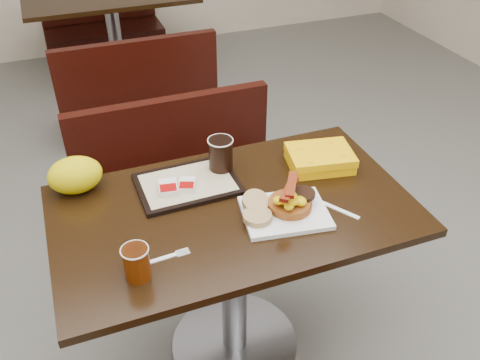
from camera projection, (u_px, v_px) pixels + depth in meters
name	position (u px, v px, depth m)	size (l,w,h in m)	color
floor	(235.00, 345.00, 2.18)	(6.00, 7.00, 0.01)	slate
table_near	(234.00, 284.00, 1.96)	(1.20, 0.70, 0.75)	black
bench_near_n	(184.00, 185.00, 2.50)	(1.00, 0.46, 0.72)	black
table_far	(116.00, 44.00, 3.93)	(1.20, 0.70, 0.75)	black
bench_far_s	(135.00, 83.00, 3.41)	(1.00, 0.46, 0.72)	black
bench_far_n	(102.00, 17.00, 4.47)	(1.00, 0.46, 0.72)	black
platter	(285.00, 213.00, 1.70)	(0.28, 0.21, 0.02)	white
pancake_stack	(290.00, 204.00, 1.70)	(0.14, 0.14, 0.03)	brown
sausage_patty	(303.00, 194.00, 1.71)	(0.08, 0.08, 0.01)	black
scrambled_eggs	(289.00, 199.00, 1.66)	(0.09, 0.08, 0.05)	yellow
bacon_strips	(289.00, 188.00, 1.65)	(0.16, 0.07, 0.01)	#4A0905
muffin_bottom	(257.00, 217.00, 1.66)	(0.09, 0.09, 0.02)	tan
muffin_top	(255.00, 201.00, 1.70)	(0.09, 0.09, 0.02)	tan
coffee_cup_near	(137.00, 263.00, 1.45)	(0.07, 0.07, 0.10)	#7D3104
fork	(159.00, 259.00, 1.53)	(0.15, 0.03, 0.00)	white
knife	(335.00, 208.00, 1.73)	(0.18, 0.01, 0.00)	white
condiment_syrup	(177.00, 202.00, 1.75)	(0.04, 0.03, 0.01)	#AE2B07
condiment_ketchup	(194.00, 197.00, 1.78)	(0.04, 0.03, 0.01)	#8C0504
tray	(188.00, 184.00, 1.83)	(0.35, 0.25, 0.02)	black
hashbrown_sleeve_left	(168.00, 187.00, 1.78)	(0.06, 0.09, 0.02)	silver
hashbrown_sleeve_right	(187.00, 185.00, 1.80)	(0.06, 0.08, 0.02)	silver
coffee_cup_far	(221.00, 154.00, 1.86)	(0.09, 0.09, 0.12)	black
clamshell	(320.00, 158.00, 1.92)	(0.23, 0.18, 0.06)	#F9B304
paper_bag	(75.00, 175.00, 1.78)	(0.19, 0.14, 0.13)	#D2B807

